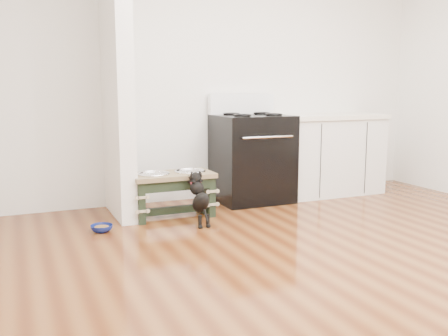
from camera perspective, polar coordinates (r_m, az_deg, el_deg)
ground at (r=3.53m, az=15.45°, el=-11.19°), size 5.00×5.00×0.00m
room_shell at (r=3.34m, az=16.68°, el=15.89°), size 5.00×5.00×5.00m
partition_wall at (r=4.75m, az=-12.20°, el=10.69°), size 0.15×0.80×2.70m
oven_range at (r=5.32m, az=3.21°, el=1.29°), size 0.76×0.69×1.14m
cabinet_run at (r=5.84m, az=11.77°, el=1.57°), size 1.24×0.64×0.91m
dog_feeder at (r=4.70m, az=-5.91°, el=-2.03°), size 0.76×0.41×0.44m
puppy at (r=4.42m, az=-2.85°, el=-3.27°), size 0.13×0.39×0.47m
floor_bowl at (r=4.38m, az=-13.81°, el=-6.71°), size 0.24×0.24×0.06m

